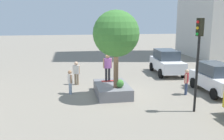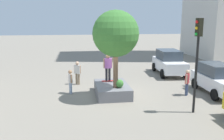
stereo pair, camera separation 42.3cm
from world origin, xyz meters
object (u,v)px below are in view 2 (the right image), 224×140
(skateboard, at_px, (108,81))
(bystander_watching, at_px, (70,80))
(planter_ledge, at_px, (112,89))
(skateboarder, at_px, (108,65))
(pedestrian_crossing, at_px, (187,81))
(police_car, at_px, (169,62))
(plaza_tree, at_px, (116,34))
(passerby_with_bag, at_px, (77,71))
(traffic_light_corner, at_px, (197,50))
(sedan_parked, at_px, (217,79))

(skateboard, distance_m, bystander_watching, 2.38)
(planter_ledge, bearing_deg, skateboard, -166.50)
(skateboarder, xyz_separation_m, pedestrian_crossing, (1.47, 4.66, -0.80))
(skateboard, distance_m, police_car, 7.20)
(plaza_tree, height_order, skateboard, plaza_tree)
(plaza_tree, relative_size, pedestrian_crossing, 2.79)
(skateboard, height_order, skateboarder, skateboarder)
(passerby_with_bag, bearing_deg, planter_ledge, 36.56)
(bystander_watching, bearing_deg, passerby_with_bag, 167.89)
(skateboard, bearing_deg, passerby_with_bag, -138.08)
(traffic_light_corner, xyz_separation_m, bystander_watching, (-4.14, -6.11, -2.28))
(pedestrian_crossing, bearing_deg, skateboard, -107.56)
(sedan_parked, height_order, passerby_with_bag, sedan_parked)
(pedestrian_crossing, xyz_separation_m, bystander_watching, (-1.42, -7.03, -0.05))
(planter_ledge, distance_m, police_car, 7.52)
(skateboard, relative_size, bystander_watching, 0.53)
(traffic_light_corner, xyz_separation_m, pedestrian_crossing, (-2.72, 0.92, -2.23))
(skateboarder, relative_size, bystander_watching, 1.14)
(planter_ledge, distance_m, passerby_with_bag, 3.52)
(police_car, bearing_deg, plaza_tree, -44.01)
(sedan_parked, bearing_deg, plaza_tree, -89.68)
(police_car, height_order, sedan_parked, police_car)
(skateboard, relative_size, skateboarder, 0.47)
(planter_ledge, xyz_separation_m, plaza_tree, (0.73, 0.10, 3.44))
(traffic_light_corner, height_order, passerby_with_bag, traffic_light_corner)
(planter_ledge, bearing_deg, plaza_tree, 7.75)
(traffic_light_corner, bearing_deg, police_car, 166.62)
(sedan_parked, xyz_separation_m, traffic_light_corner, (2.84, -2.96, 2.21))
(planter_ledge, distance_m, traffic_light_corner, 5.77)
(planter_ledge, distance_m, sedan_parked, 6.60)
(pedestrian_crossing, relative_size, bystander_watching, 1.06)
(skateboarder, height_order, bystander_watching, skateboarder)
(skateboarder, height_order, sedan_parked, skateboarder)
(skateboarder, bearing_deg, sedan_parked, 78.57)
(sedan_parked, bearing_deg, skateboarder, -101.43)
(skateboarder, bearing_deg, police_car, 126.78)
(planter_ledge, bearing_deg, police_car, 131.57)
(skateboard, height_order, sedan_parked, sedan_parked)
(plaza_tree, bearing_deg, skateboard, -169.49)
(skateboard, height_order, traffic_light_corner, traffic_light_corner)
(planter_ledge, height_order, sedan_parked, sedan_parked)
(traffic_light_corner, height_order, bystander_watching, traffic_light_corner)
(skateboarder, relative_size, traffic_light_corner, 0.37)
(pedestrian_crossing, distance_m, bystander_watching, 7.17)
(bystander_watching, bearing_deg, plaza_tree, 63.11)
(traffic_light_corner, bearing_deg, sedan_parked, 133.88)
(planter_ledge, xyz_separation_m, passerby_with_bag, (-2.78, -2.06, 0.63))
(police_car, height_order, passerby_with_bag, police_car)
(bystander_watching, bearing_deg, planter_ledge, 76.56)
(sedan_parked, relative_size, pedestrian_crossing, 2.54)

